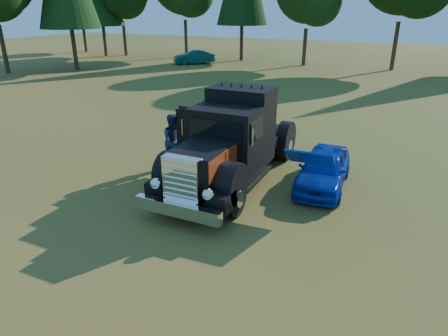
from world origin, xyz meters
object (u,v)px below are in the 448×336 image
spectator_near (193,147)px  spectator_far (175,142)px  diamond_t_truck (230,145)px  hotrod_coupe (323,169)px  distant_teal_car (194,57)px

spectator_near → spectator_far: spectator_near is taller
diamond_t_truck → spectator_far: size_ratio=3.59×
hotrod_coupe → spectator_near: (-4.26, -0.86, 0.38)m
diamond_t_truck → spectator_far: diamond_t_truck is taller
spectator_near → distant_teal_car: spectator_near is taller
diamond_t_truck → spectator_far: (-2.26, 0.25, -0.28)m
diamond_t_truck → spectator_near: size_ratio=3.55×
spectator_near → distant_teal_car: size_ratio=0.50×
spectator_near → distant_teal_car: 28.16m
spectator_far → diamond_t_truck: bearing=-62.4°
diamond_t_truck → hotrod_coupe: diamond_t_truck is taller
spectator_near → diamond_t_truck: bearing=-70.9°
hotrod_coupe → spectator_near: spectator_near is taller
diamond_t_truck → hotrod_coupe: 3.08m
diamond_t_truck → hotrod_coupe: size_ratio=1.77×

